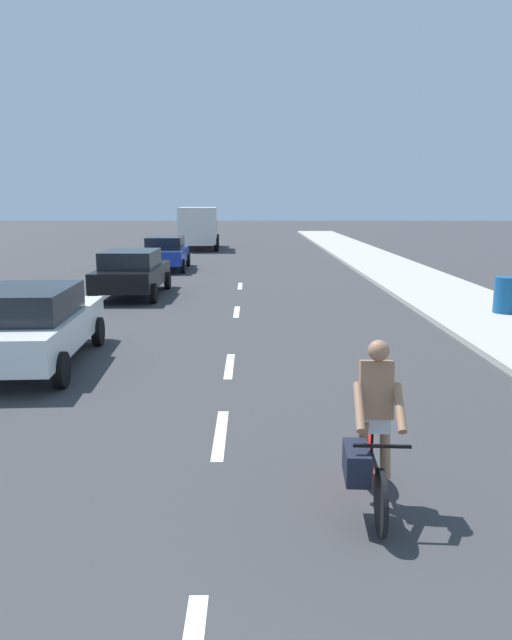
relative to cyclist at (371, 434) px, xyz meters
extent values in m
plane|color=#38383A|center=(-1.67, 14.50, -0.83)|extent=(160.00, 160.00, 0.00)
cube|color=#B2ADA3|center=(5.39, 16.50, -0.76)|extent=(3.60, 80.00, 0.14)
cube|color=white|center=(-1.67, 2.03, -0.83)|extent=(0.16, 1.80, 0.01)
cube|color=white|center=(-1.67, 5.51, -0.83)|extent=(0.16, 1.80, 0.01)
cube|color=white|center=(-1.67, 11.32, -0.83)|extent=(0.16, 1.80, 0.01)
cube|color=white|center=(-1.67, 16.69, -0.83)|extent=(0.16, 1.80, 0.01)
cylinder|color=black|center=(0.02, -0.49, -0.50)|extent=(0.09, 0.66, 0.66)
cylinder|color=red|center=(0.09, 0.55, -0.50)|extent=(0.09, 0.66, 0.66)
cube|color=black|center=(0.05, 0.03, -0.32)|extent=(0.10, 0.95, 0.04)
cylinder|color=black|center=(0.06, 0.24, -0.08)|extent=(0.03, 0.03, 0.48)
cube|color=black|center=(0.02, -0.41, 0.05)|extent=(0.56, 0.07, 0.03)
cube|color=#9E7051|center=(0.06, 0.11, 0.45)|extent=(0.36, 0.34, 0.63)
sphere|color=#9E7051|center=(0.05, 0.05, 0.88)|extent=(0.22, 0.22, 0.22)
cube|color=white|center=(0.06, 0.16, 0.12)|extent=(0.33, 0.24, 0.28)
cube|color=black|center=(-0.19, -0.24, -0.20)|extent=(0.27, 0.53, 0.32)
cylinder|color=#9E7051|center=(0.18, 0.10, -0.20)|extent=(0.13, 0.32, 0.62)
cylinder|color=#9E7051|center=(-0.06, 0.12, -0.20)|extent=(0.12, 0.21, 0.63)
cylinder|color=#9E7051|center=(0.24, -0.17, 0.35)|extent=(0.12, 0.49, 0.41)
cylinder|color=#9E7051|center=(-0.16, -0.14, 0.35)|extent=(0.12, 0.49, 0.41)
cube|color=white|center=(-5.57, 5.67, -0.14)|extent=(2.12, 4.63, 0.64)
cube|color=black|center=(-5.56, 5.44, 0.46)|extent=(1.79, 2.44, 0.56)
cylinder|color=black|center=(-6.60, 7.17, -0.51)|extent=(0.21, 0.65, 0.64)
cylinder|color=black|center=(-4.69, 7.25, -0.51)|extent=(0.21, 0.65, 0.64)
cylinder|color=black|center=(-4.55, 4.17, -0.51)|extent=(0.21, 0.65, 0.64)
cube|color=black|center=(-5.32, 14.42, -0.14)|extent=(1.95, 4.59, 0.64)
cube|color=black|center=(-5.32, 14.19, 0.46)|extent=(1.71, 2.39, 0.56)
cylinder|color=black|center=(-6.27, 15.98, -0.51)|extent=(0.18, 0.64, 0.64)
cylinder|color=black|center=(-4.35, 15.97, -0.51)|extent=(0.18, 0.64, 0.64)
cylinder|color=black|center=(-6.29, 12.87, -0.51)|extent=(0.18, 0.64, 0.64)
cylinder|color=black|center=(-4.36, 12.86, -0.51)|extent=(0.18, 0.64, 0.64)
cube|color=#1E389E|center=(-5.28, 22.28, -0.14)|extent=(1.94, 4.40, 0.64)
cube|color=black|center=(-5.28, 22.06, 0.46)|extent=(1.67, 2.31, 0.56)
cylinder|color=black|center=(-6.24, 23.73, -0.51)|extent=(0.20, 0.64, 0.64)
cylinder|color=black|center=(-4.41, 23.78, -0.51)|extent=(0.20, 0.64, 0.64)
cylinder|color=black|center=(-6.16, 20.77, -0.51)|extent=(0.20, 0.64, 0.64)
cylinder|color=black|center=(-4.33, 20.82, -0.51)|extent=(0.20, 0.64, 0.64)
cube|color=maroon|center=(-4.89, 36.62, 0.37)|extent=(2.50, 2.44, 1.40)
cube|color=silver|center=(-4.76, 33.64, 0.82)|extent=(2.58, 4.26, 2.30)
cylinder|color=black|center=(-6.08, 36.44, -0.38)|extent=(0.32, 0.91, 0.90)
cylinder|color=black|center=(-3.68, 36.55, -0.38)|extent=(0.32, 0.91, 0.90)
cylinder|color=black|center=(-5.91, 32.55, -0.38)|extent=(0.32, 0.91, 0.90)
cylinder|color=black|center=(-3.52, 32.65, -0.38)|extent=(0.32, 0.91, 0.90)
cylinder|color=#14518C|center=(5.81, 10.39, -0.19)|extent=(0.60, 0.60, 1.00)
camera|label=1|loc=(-1.24, -5.73, 2.36)|focal=33.12mm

